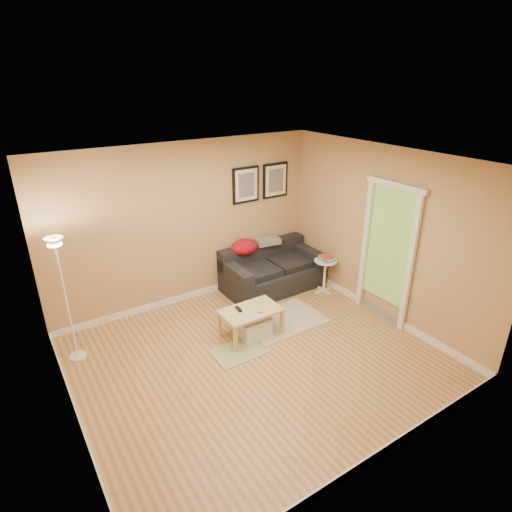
{
  "coord_description": "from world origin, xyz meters",
  "views": [
    {
      "loc": [
        -2.52,
        -3.87,
        3.51
      ],
      "look_at": [
        0.55,
        0.85,
        1.05
      ],
      "focal_mm": 29.57,
      "sensor_mm": 36.0,
      "label": 1
    }
  ],
  "objects_px": {
    "sofa": "(273,269)",
    "floor_lamp": "(67,304)",
    "coffee_table": "(251,322)",
    "book_stack": "(326,258)",
    "side_table": "(324,276)",
    "storage_bin": "(254,327)"
  },
  "relations": [
    {
      "from": "sofa",
      "to": "floor_lamp",
      "type": "distance_m",
      "value": 3.37
    },
    {
      "from": "coffee_table",
      "to": "floor_lamp",
      "type": "bearing_deg",
      "value": 158.95
    },
    {
      "from": "sofa",
      "to": "floor_lamp",
      "type": "height_order",
      "value": "floor_lamp"
    },
    {
      "from": "sofa",
      "to": "storage_bin",
      "type": "bearing_deg",
      "value": -135.34
    },
    {
      "from": "sofa",
      "to": "coffee_table",
      "type": "distance_m",
      "value": 1.52
    },
    {
      "from": "sofa",
      "to": "book_stack",
      "type": "distance_m",
      "value": 0.94
    },
    {
      "from": "coffee_table",
      "to": "book_stack",
      "type": "height_order",
      "value": "book_stack"
    },
    {
      "from": "sofa",
      "to": "book_stack",
      "type": "height_order",
      "value": "sofa"
    },
    {
      "from": "side_table",
      "to": "floor_lamp",
      "type": "bearing_deg",
      "value": 174.53
    },
    {
      "from": "coffee_table",
      "to": "side_table",
      "type": "height_order",
      "value": "side_table"
    },
    {
      "from": "side_table",
      "to": "book_stack",
      "type": "relative_size",
      "value": 2.34
    },
    {
      "from": "coffee_table",
      "to": "book_stack",
      "type": "distance_m",
      "value": 1.91
    },
    {
      "from": "storage_bin",
      "to": "side_table",
      "type": "relative_size",
      "value": 0.78
    },
    {
      "from": "sofa",
      "to": "floor_lamp",
      "type": "bearing_deg",
      "value": -176.51
    },
    {
      "from": "storage_bin",
      "to": "floor_lamp",
      "type": "height_order",
      "value": "floor_lamp"
    },
    {
      "from": "sofa",
      "to": "coffee_table",
      "type": "height_order",
      "value": "sofa"
    },
    {
      "from": "storage_bin",
      "to": "side_table",
      "type": "bearing_deg",
      "value": 15.07
    },
    {
      "from": "sofa",
      "to": "side_table",
      "type": "bearing_deg",
      "value": -40.84
    },
    {
      "from": "storage_bin",
      "to": "book_stack",
      "type": "height_order",
      "value": "book_stack"
    },
    {
      "from": "coffee_table",
      "to": "book_stack",
      "type": "xyz_separation_m",
      "value": [
        1.81,
        0.45,
        0.42
      ]
    },
    {
      "from": "side_table",
      "to": "storage_bin",
      "type": "bearing_deg",
      "value": -164.93
    },
    {
      "from": "side_table",
      "to": "sofa",
      "type": "bearing_deg",
      "value": 139.16
    }
  ]
}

